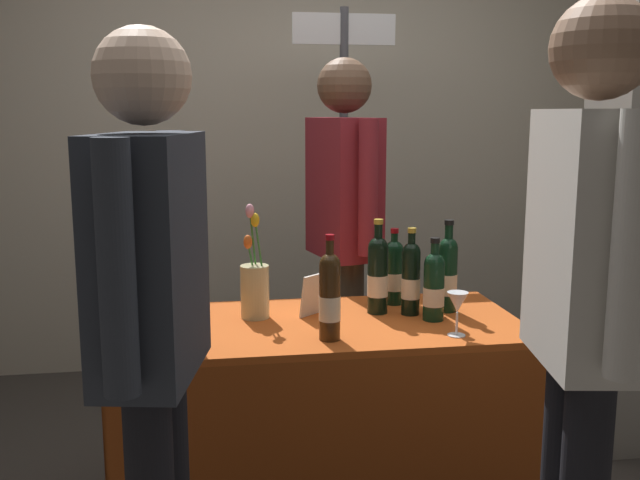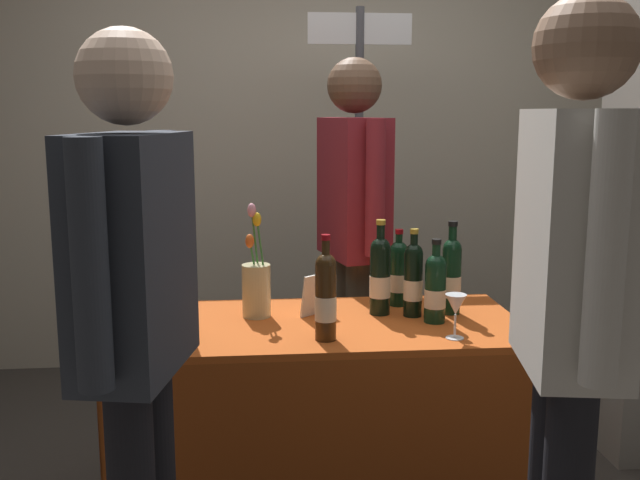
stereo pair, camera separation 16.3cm
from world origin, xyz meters
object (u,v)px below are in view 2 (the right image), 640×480
Objects in this scene: display_bottle_0 at (183,298)px; wine_glass_near_vendor at (456,306)px; booth_signpost at (359,167)px; vendor_presenter at (353,217)px; featured_wine_bottle at (159,272)px; tasting_table at (320,385)px; taster_foreground_right at (135,302)px; flower_vase at (256,286)px.

display_bottle_0 is 2.33× the size of wine_glass_near_vendor.
wine_glass_near_vendor is 0.08× the size of booth_signpost.
vendor_presenter is (0.67, 0.83, 0.14)m from display_bottle_0.
featured_wine_bottle reaches higher than wine_glass_near_vendor.
tasting_table is at bearing -31.11° from vendor_presenter.
vendor_presenter is at bearing -17.99° from taster_foreground_right.
wine_glass_near_vendor is 0.36× the size of flower_vase.
flower_vase is (0.36, -0.09, -0.04)m from featured_wine_bottle.
display_bottle_0 is at bearing -71.41° from featured_wine_bottle.
tasting_table is at bearing -104.71° from booth_signpost.
wine_glass_near_vendor is 0.09× the size of vendor_presenter.
display_bottle_0 is (0.13, -0.37, -0.01)m from featured_wine_bottle.
vendor_presenter reaches higher than featured_wine_bottle.
featured_wine_bottle is at bearing 165.54° from flower_vase.
tasting_table is at bearing -17.74° from featured_wine_bottle.
tasting_table is 1.01m from taster_foreground_right.
tasting_table is 0.60m from wine_glass_near_vendor.
featured_wine_bottle is 0.38m from flower_vase.
tasting_table is at bearing -22.76° from flower_vase.
featured_wine_bottle is 1.36m from booth_signpost.
display_bottle_0 reaches higher than wine_glass_near_vendor.
tasting_table is 4.00× the size of featured_wine_bottle.
display_bottle_0 is 0.84× the size of flower_vase.
vendor_presenter is at bearing 72.13° from tasting_table.
booth_signpost reaches higher than vendor_presenter.
taster_foreground_right is 0.85× the size of booth_signpost.
featured_wine_bottle is at bearing -73.50° from vendor_presenter.
taster_foreground_right is (-0.53, -0.69, 0.51)m from tasting_table.
featured_wine_bottle is 1.03× the size of display_bottle_0.
taster_foreground_right is at bearing -97.73° from display_bottle_0.
wine_glass_near_vendor is 0.09× the size of taster_foreground_right.
wine_glass_near_vendor is (0.43, -0.23, 0.35)m from tasting_table.
taster_foreground_right reaches higher than flower_vase.
display_bottle_0 is 0.17× the size of booth_signpost.
wine_glass_near_vendor is 0.92m from vendor_presenter.
booth_signpost is at bearing 95.18° from wine_glass_near_vendor.
wine_glass_near_vendor is at bearing -53.41° from taster_foreground_right.
featured_wine_bottle is 2.40× the size of wine_glass_near_vendor.
featured_wine_bottle is at bearing 14.70° from taster_foreground_right.
taster_foreground_right is at bearing -42.24° from vendor_presenter.
featured_wine_bottle is at bearing -132.67° from booth_signpost.
flower_vase is 0.21× the size of booth_signpost.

